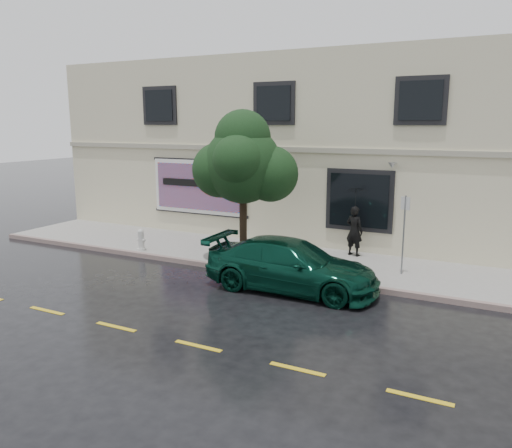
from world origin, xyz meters
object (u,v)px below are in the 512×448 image
at_px(pedestrian, 354,231).
at_px(fire_hydrant, 141,240).
at_px(car, 291,265).
at_px(street_tree, 243,165).

bearing_deg(pedestrian, fire_hydrant, 37.81).
xyz_separation_m(car, street_tree, (-2.32, 1.55, 2.53)).
height_order(pedestrian, fire_hydrant, pedestrian).
height_order(car, street_tree, street_tree).
relative_size(car, pedestrian, 2.86).
height_order(car, pedestrian, pedestrian).
relative_size(car, street_tree, 1.11).
distance_m(car, street_tree, 3.77).
bearing_deg(street_tree, fire_hydrant, -174.03).
relative_size(car, fire_hydrant, 6.30).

